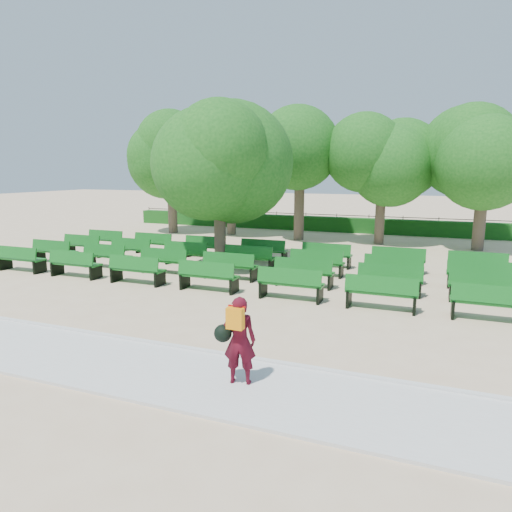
% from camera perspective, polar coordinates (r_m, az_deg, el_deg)
% --- Properties ---
extents(ground, '(120.00, 120.00, 0.00)m').
position_cam_1_polar(ground, '(16.15, -3.89, -2.85)').
color(ground, '#CFB089').
extents(paving, '(30.00, 2.20, 0.06)m').
position_cam_1_polar(paving, '(10.27, -22.17, -11.49)').
color(paving, silver).
rests_on(paving, ground).
extents(curb, '(30.00, 0.12, 0.10)m').
position_cam_1_polar(curb, '(11.06, -18.04, -9.52)').
color(curb, silver).
rests_on(curb, ground).
extents(hedge, '(26.00, 0.70, 0.90)m').
position_cam_1_polar(hedge, '(29.17, 7.93, 4.02)').
color(hedge, '#154F16').
rests_on(hedge, ground).
extents(fence, '(26.00, 0.10, 1.02)m').
position_cam_1_polar(fence, '(29.61, 8.09, 3.23)').
color(fence, black).
rests_on(fence, ground).
extents(tree_line, '(21.80, 6.80, 7.04)m').
position_cam_1_polar(tree_line, '(25.39, 5.78, 2.06)').
color(tree_line, '#1F621A').
rests_on(tree_line, ground).
extents(bench_array, '(1.93, 0.63, 1.21)m').
position_cam_1_polar(bench_array, '(16.78, -1.89, -1.97)').
color(bench_array, '#11621A').
rests_on(bench_array, ground).
extents(tree_among, '(4.57, 4.57, 6.11)m').
position_cam_1_polar(tree_among, '(17.54, -4.65, 11.50)').
color(tree_among, brown).
rests_on(tree_among, ground).
extents(person, '(0.78, 0.50, 1.58)m').
position_cam_1_polar(person, '(8.07, -2.26, -10.30)').
color(person, '#480A16').
rests_on(person, ground).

